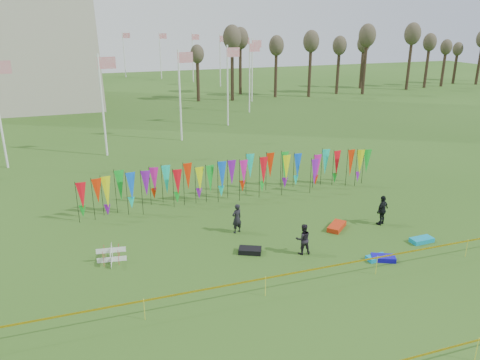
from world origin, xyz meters
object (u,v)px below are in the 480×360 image
object	(u,v)px
box_kite	(111,255)
kite_bag_teal	(422,240)
person_mid	(303,239)
kite_bag_red	(337,226)
person_left	(237,218)
kite_bag_turquoise	(377,258)
kite_bag_black	(250,250)
kite_bag_blue	(383,258)
person_right	(382,210)

from	to	relation	value
box_kite	kite_bag_teal	xyz separation A→B (m)	(14.86, -2.93, -0.26)
person_mid	kite_bag_red	size ratio (longest dim) A/B	1.11
person_left	person_mid	distance (m)	3.89
kite_bag_turquoise	kite_bag_black	distance (m)	5.93
person_mid	kite_bag_teal	world-z (taller)	person_mid
kite_bag_turquoise	kite_bag_black	world-z (taller)	kite_bag_black
box_kite	kite_bag_teal	distance (m)	15.15
kite_bag_turquoise	kite_bag_teal	bearing A→B (deg)	14.37
kite_bag_turquoise	kite_bag_blue	size ratio (longest dim) A/B	0.90
person_mid	kite_bag_turquoise	distance (m)	3.51
person_mid	kite_bag_black	distance (m)	2.59
box_kite	person_left	size ratio (longest dim) A/B	0.47
kite_bag_turquoise	kite_bag_blue	world-z (taller)	kite_bag_blue
kite_bag_turquoise	kite_bag_red	xyz separation A→B (m)	(-0.08, 3.56, 0.03)
person_right	person_left	bearing A→B (deg)	-36.00
person_left	person_mid	xyz separation A→B (m)	(2.24, -3.18, -0.04)
kite_bag_turquoise	kite_bag_teal	xyz separation A→B (m)	(3.17, 0.81, 0.01)
kite_bag_red	kite_bag_teal	bearing A→B (deg)	-40.21
kite_bag_turquoise	kite_bag_teal	world-z (taller)	kite_bag_teal
person_right	kite_bag_blue	distance (m)	4.16
box_kite	person_mid	xyz separation A→B (m)	(8.68, -2.07, 0.38)
person_left	box_kite	bearing A→B (deg)	-9.01
person_mid	person_right	xyz separation A→B (m)	(5.51, 1.61, 0.07)
person_right	kite_bag_red	xyz separation A→B (m)	(-2.57, 0.28, -0.70)
person_mid	kite_bag_red	world-z (taller)	person_mid
person_right	kite_bag_turquoise	bearing A→B (deg)	28.19
kite_bag_red	kite_bag_teal	world-z (taller)	kite_bag_red
kite_bag_red	kite_bag_turquoise	bearing A→B (deg)	-88.72
kite_bag_blue	kite_bag_black	xyz separation A→B (m)	(-5.60, 2.68, 0.01)
box_kite	kite_bag_blue	world-z (taller)	box_kite
person_mid	box_kite	bearing A→B (deg)	-4.90
person_left	kite_bag_blue	world-z (taller)	person_left
person_left	kite_bag_teal	world-z (taller)	person_left
person_right	kite_bag_turquoise	size ratio (longest dim) A/B	1.70
person_left	kite_bag_turquoise	world-z (taller)	person_left
box_kite	kite_bag_teal	world-z (taller)	box_kite
person_mid	person_right	world-z (taller)	person_right
kite_bag_red	kite_bag_black	distance (m)	5.39
kite_bag_teal	person_mid	bearing A→B (deg)	172.13
person_left	person_right	distance (m)	7.91
person_mid	kite_bag_black	xyz separation A→B (m)	(-2.35, 0.86, -0.64)
kite_bag_red	kite_bag_blue	bearing A→B (deg)	-85.08
kite_bag_blue	kite_bag_teal	bearing A→B (deg)	18.08
box_kite	kite_bag_turquoise	bearing A→B (deg)	-17.75
kite_bag_teal	person_right	bearing A→B (deg)	105.36
box_kite	kite_bag_red	xyz separation A→B (m)	(11.61, -0.18, -0.25)
kite_bag_blue	kite_bag_black	distance (m)	6.21
kite_bag_black	kite_bag_teal	xyz separation A→B (m)	(8.54, -1.72, -0.01)
kite_bag_black	kite_bag_blue	bearing A→B (deg)	-25.52
person_left	kite_bag_blue	distance (m)	7.46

